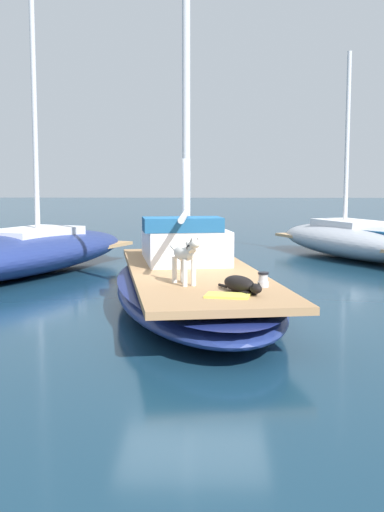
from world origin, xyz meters
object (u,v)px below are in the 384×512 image
at_px(deck_towel, 228,296).
at_px(moored_boat_starboard_side, 360,240).
at_px(dog_white, 185,255).
at_px(sailboat_main, 194,289).
at_px(dog_black, 241,284).
at_px(deck_winch, 263,280).
at_px(moored_boat_port_side, 16,252).

relative_size(deck_towel, moored_boat_starboard_side, 0.08).
bearing_deg(dog_white, sailboat_main, 86.83).
distance_m(sailboat_main, dog_black, 2.27).
bearing_deg(deck_winch, moored_boat_starboard_side, 69.06).
xyz_separation_m(sailboat_main, moored_boat_port_side, (-4.03, 3.65, 0.19)).
height_order(deck_towel, moored_boat_port_side, moored_boat_port_side).
xyz_separation_m(dog_white, moored_boat_starboard_side, (4.38, 8.42, -0.58)).
height_order(dog_white, moored_boat_port_side, moored_boat_port_side).
bearing_deg(deck_towel, moored_boat_starboard_side, 67.87).
bearing_deg(sailboat_main, dog_white, -93.17).
bearing_deg(moored_boat_starboard_side, dog_black, -111.84).
bearing_deg(dog_white, deck_winch, -9.02).
distance_m(dog_white, deck_winch, 1.15).
bearing_deg(dog_black, dog_white, 141.04).
xyz_separation_m(deck_towel, moored_boat_port_side, (-4.52, 6.08, -0.15)).
distance_m(dog_white, deck_towel, 1.17).
distance_m(dog_black, deck_winch, 0.55).
bearing_deg(deck_winch, moored_boat_port_side, 133.38).
bearing_deg(deck_towel, moored_boat_port_side, 126.60).
relative_size(dog_white, deck_winch, 4.17).
distance_m(dog_black, moored_boat_starboard_side, 9.74).
xyz_separation_m(sailboat_main, dog_black, (0.67, -2.12, 0.43)).
relative_size(deck_winch, moored_boat_port_side, 0.03).
height_order(dog_black, moored_boat_starboard_side, moored_boat_starboard_side).
bearing_deg(deck_towel, deck_winch, 55.76).
bearing_deg(dog_black, deck_winch, 52.96).
relative_size(deck_towel, moored_boat_port_side, 0.07).
relative_size(sailboat_main, deck_towel, 13.48).
distance_m(deck_winch, deck_towel, 0.92).
height_order(moored_boat_port_side, moored_boat_starboard_side, moored_boat_port_side).
bearing_deg(sailboat_main, moored_boat_starboard_side, 58.16).
relative_size(dog_white, moored_boat_port_side, 0.11).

